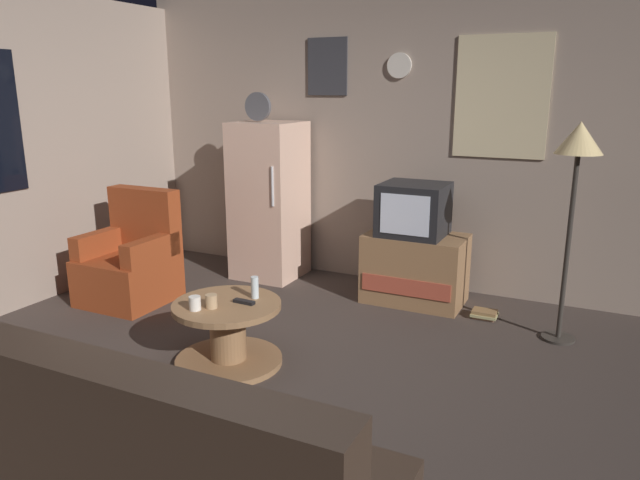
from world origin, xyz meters
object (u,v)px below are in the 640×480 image
(wine_glass, at_px, (255,287))
(mug_ceramic_tan, at_px, (211,301))
(crt_tv, at_px, (414,209))
(coffee_table, at_px, (228,333))
(mug_ceramic_white, at_px, (195,303))
(standing_lamp, at_px, (578,156))
(armchair, at_px, (132,262))
(tv_stand, at_px, (415,268))
(fridge, at_px, (269,200))
(remote_control, at_px, (244,302))
(book_stack, at_px, (484,314))

(wine_glass, distance_m, mug_ceramic_tan, 0.32)
(crt_tv, height_order, mug_ceramic_tan, crt_tv)
(coffee_table, xyz_separation_m, mug_ceramic_white, (-0.11, -0.19, 0.26))
(standing_lamp, xyz_separation_m, wine_glass, (-1.85, -1.23, -0.85))
(crt_tv, distance_m, armchair, 2.48)
(tv_stand, relative_size, standing_lamp, 0.53)
(coffee_table, height_order, armchair, armchair)
(mug_ceramic_tan, height_order, armchair, armchair)
(fridge, bearing_deg, mug_ceramic_tan, -69.90)
(standing_lamp, bearing_deg, tv_stand, 165.31)
(fridge, distance_m, wine_glass, 1.87)
(remote_control, height_order, book_stack, remote_control)
(coffee_table, relative_size, mug_ceramic_white, 8.00)
(wine_glass, bearing_deg, remote_control, -95.06)
(mug_ceramic_white, height_order, remote_control, mug_ceramic_white)
(remote_control, bearing_deg, coffee_table, -156.84)
(fridge, distance_m, standing_lamp, 2.81)
(mug_ceramic_white, bearing_deg, mug_ceramic_tan, 44.92)
(armchair, bearing_deg, mug_ceramic_tan, -29.16)
(standing_lamp, xyz_separation_m, mug_ceramic_tan, (-2.01, -1.51, -0.88))
(remote_control, bearing_deg, mug_ceramic_tan, -129.69)
(crt_tv, relative_size, book_stack, 2.65)
(armchair, relative_size, book_stack, 4.71)
(standing_lamp, height_order, wine_glass, standing_lamp)
(wine_glass, xyz_separation_m, mug_ceramic_tan, (-0.15, -0.28, -0.03))
(remote_control, distance_m, book_stack, 2.05)
(wine_glass, xyz_separation_m, book_stack, (1.28, 1.41, -0.48))
(mug_ceramic_white, relative_size, mug_ceramic_tan, 1.00)
(tv_stand, distance_m, standing_lamp, 1.64)
(tv_stand, bearing_deg, coffee_table, -114.15)
(crt_tv, relative_size, mug_ceramic_white, 6.00)
(wine_glass, relative_size, mug_ceramic_white, 1.67)
(mug_ceramic_white, distance_m, mug_ceramic_tan, 0.10)
(tv_stand, height_order, mug_ceramic_white, tv_stand)
(standing_lamp, bearing_deg, book_stack, 162.48)
(fridge, xyz_separation_m, crt_tv, (1.47, -0.10, 0.06))
(standing_lamp, bearing_deg, fridge, 171.35)
(mug_ceramic_tan, distance_m, armchair, 1.64)
(mug_ceramic_white, bearing_deg, remote_control, 47.23)
(fridge, height_order, standing_lamp, fridge)
(coffee_table, bearing_deg, armchair, 155.11)
(mug_ceramic_tan, bearing_deg, armchair, 150.84)
(mug_ceramic_white, distance_m, remote_control, 0.32)
(coffee_table, relative_size, wine_glass, 4.80)
(tv_stand, bearing_deg, standing_lamp, -14.69)
(coffee_table, bearing_deg, remote_control, 21.21)
(tv_stand, bearing_deg, crt_tv, -178.28)
(standing_lamp, relative_size, coffee_table, 2.21)
(mug_ceramic_tan, bearing_deg, remote_control, 48.36)
(standing_lamp, bearing_deg, wine_glass, -146.36)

